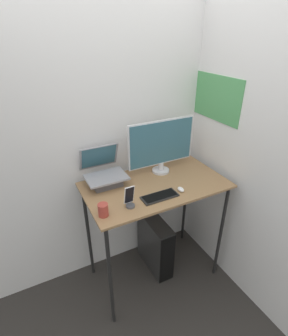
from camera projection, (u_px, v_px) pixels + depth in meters
The scene contains 11 objects.
ground_plane at pixel (171, 298), 2.43m from camera, with size 12.00×12.00×0.00m, color #2D2B28.
wall_back at pixel (134, 141), 2.40m from camera, with size 6.00×0.05×2.60m.
wall_side_right at pixel (250, 158), 2.09m from camera, with size 0.06×6.00×2.60m.
desk at pixel (155, 195), 2.24m from camera, with size 1.19×0.66×1.06m.
laptop at pixel (105, 175), 2.16m from camera, with size 0.33×0.33×0.30m.
monitor at pixel (161, 146), 2.26m from camera, with size 0.63×0.16×0.48m.
keyboard at pixel (160, 196), 2.01m from camera, with size 0.29×0.12×0.02m.
mouse at pixel (181, 189), 2.09m from camera, with size 0.04×0.07×0.03m.
cell_phone at pixel (130, 199), 1.89m from camera, with size 0.07×0.07×0.17m.
computer_tower at pixel (155, 244), 2.64m from camera, with size 0.16×0.48×0.58m.
mug at pixel (103, 210), 1.80m from camera, with size 0.07×0.07×0.09m.
Camera 1 is at (-0.94, -1.28, 2.22)m, focal length 28.00 mm.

